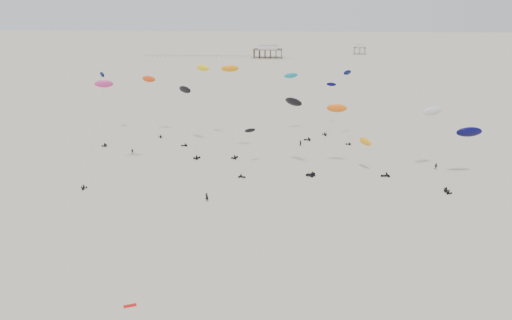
# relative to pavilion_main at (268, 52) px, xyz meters

# --- Properties ---
(ground_plane) EXTENTS (900.00, 900.00, 0.00)m
(ground_plane) POSITION_rel_pavilion_main_xyz_m (10.00, -150.00, -4.22)
(ground_plane) COLOR beige
(pavilion_main) EXTENTS (21.00, 13.00, 9.80)m
(pavilion_main) POSITION_rel_pavilion_main_xyz_m (0.00, 0.00, 0.00)
(pavilion_main) COLOR brown
(pavilion_main) RESTS_ON ground
(pavilion_small) EXTENTS (9.00, 7.00, 8.00)m
(pavilion_small) POSITION_rel_pavilion_main_xyz_m (70.00, 30.00, -0.74)
(pavilion_small) COLOR brown
(pavilion_small) RESTS_ON ground
(pier_fence) EXTENTS (80.20, 0.20, 1.50)m
(pier_fence) POSITION_rel_pavilion_main_xyz_m (-52.00, -0.00, -3.45)
(pier_fence) COLOR black
(pier_fence) RESTS_ON ground
(rig_0) EXTENTS (4.98, 16.01, 24.83)m
(rig_0) POSITION_rel_pavilion_main_xyz_m (-28.16, -253.73, 13.78)
(rig_0) COLOR black
(rig_0) RESTS_ON ground
(rig_1) EXTENTS (6.66, 17.19, 23.03)m
(rig_1) POSITION_rel_pavilion_main_xyz_m (-39.98, -221.39, 8.40)
(rig_1) COLOR black
(rig_1) RESTS_ON ground
(rig_2) EXTENTS (3.70, 6.52, 21.86)m
(rig_2) POSITION_rel_pavilion_main_xyz_m (34.29, -221.02, 11.35)
(rig_2) COLOR black
(rig_2) RESTS_ON ground
(rig_3) EXTENTS (4.78, 13.29, 17.40)m
(rig_3) POSITION_rel_pavilion_main_xyz_m (29.86, -207.85, 3.82)
(rig_3) COLOR black
(rig_3) RESTS_ON ground
(rig_4) EXTENTS (6.68, 5.32, 19.11)m
(rig_4) POSITION_rel_pavilion_main_xyz_m (-25.88, -217.75, 10.75)
(rig_4) COLOR black
(rig_4) RESTS_ON ground
(rig_5) EXTENTS (4.88, 3.76, 25.53)m
(rig_5) POSITION_rel_pavilion_main_xyz_m (1.78, -238.93, 14.28)
(rig_5) COLOR black
(rig_5) RESTS_ON ground
(rig_6) EXTENTS (5.74, 15.32, 18.88)m
(rig_6) POSITION_rel_pavilion_main_xyz_m (52.06, -249.05, 9.88)
(rig_6) COLOR black
(rig_6) RESTS_ON ground
(rig_7) EXTENTS (9.39, 6.82, 17.43)m
(rig_7) POSITION_rel_pavilion_main_xyz_m (27.80, -247.90, 8.72)
(rig_7) COLOR black
(rig_7) RESTS_ON ground
(rig_8) EXTENTS (8.02, 6.24, 9.46)m
(rig_8) POSITION_rel_pavilion_main_xyz_m (37.60, -249.33, 1.78)
(rig_8) COLOR black
(rig_8) RESTS_ON ground
(rig_9) EXTENTS (4.03, 11.36, 12.45)m
(rig_9) POSITION_rel_pavilion_main_xyz_m (6.75, -249.44, 1.53)
(rig_9) COLOR black
(rig_9) RESTS_ON ground
(rig_10) EXTENTS (8.51, 8.96, 23.57)m
(rig_10) POSITION_rel_pavilion_main_xyz_m (-9.37, -223.61, 14.44)
(rig_10) COLOR black
(rig_10) RESTS_ON ground
(rig_11) EXTENTS (8.46, 7.66, 19.16)m
(rig_11) POSITION_rel_pavilion_main_xyz_m (18.94, -249.41, 10.90)
(rig_11) COLOR black
(rig_11) RESTS_ON ground
(rig_12) EXTENTS (10.83, 13.20, 15.77)m
(rig_12) POSITION_rel_pavilion_main_xyz_m (59.40, -252.19, 6.71)
(rig_12) COLOR black
(rig_12) RESTS_ON ground
(rig_13) EXTENTS (9.27, 17.29, 20.92)m
(rig_13) POSITION_rel_pavilion_main_xyz_m (-12.11, -229.69, 9.38)
(rig_13) COLOR black
(rig_13) RESTS_ON ground
(rig_14) EXTENTS (9.26, 9.24, 20.38)m
(rig_14) POSITION_rel_pavilion_main_xyz_m (18.77, -215.22, 10.35)
(rig_14) COLOR black
(rig_14) RESTS_ON ground
(spectator_0) EXTENTS (0.95, 0.77, 2.29)m
(spectator_0) POSITION_rel_pavilion_main_xyz_m (-0.12, -270.04, -4.22)
(spectator_0) COLOR black
(spectator_0) RESTS_ON ground
(spectator_1) EXTENTS (1.08, 0.91, 1.92)m
(spectator_1) POSITION_rel_pavilion_main_xyz_m (55.08, -245.08, -4.22)
(spectator_1) COLOR black
(spectator_1) RESTS_ON ground
(spectator_2) EXTENTS (1.21, 0.81, 1.88)m
(spectator_2) POSITION_rel_pavilion_main_xyz_m (-26.77, -237.43, -4.22)
(spectator_2) COLOR black
(spectator_2) RESTS_ON ground
(spectator_3) EXTENTS (0.94, 0.80, 2.18)m
(spectator_3) POSITION_rel_pavilion_main_xyz_m (20.67, -226.33, -4.22)
(spectator_3) COLOR black
(spectator_3) RESTS_ON ground
(grounded_kite_b) EXTENTS (1.93, 1.35, 0.07)m
(grounded_kite_b) POSITION_rel_pavilion_main_xyz_m (-4.75, -309.06, -4.22)
(grounded_kite_b) COLOR red
(grounded_kite_b) RESTS_ON ground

